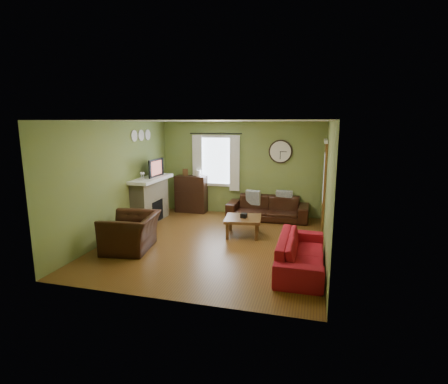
% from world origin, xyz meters
% --- Properties ---
extents(floor, '(4.60, 5.20, 0.00)m').
position_xyz_m(floor, '(0.00, 0.00, 0.00)').
color(floor, brown).
rests_on(floor, ground).
extents(ceiling, '(4.60, 5.20, 0.00)m').
position_xyz_m(ceiling, '(0.00, 0.00, 2.60)').
color(ceiling, white).
rests_on(ceiling, ground).
extents(wall_left, '(0.00, 5.20, 2.60)m').
position_xyz_m(wall_left, '(-2.30, 0.00, 1.30)').
color(wall_left, olive).
rests_on(wall_left, ground).
extents(wall_right, '(0.00, 5.20, 2.60)m').
position_xyz_m(wall_right, '(2.30, 0.00, 1.30)').
color(wall_right, olive).
rests_on(wall_right, ground).
extents(wall_back, '(4.60, 0.00, 2.60)m').
position_xyz_m(wall_back, '(0.00, 2.60, 1.30)').
color(wall_back, olive).
rests_on(wall_back, ground).
extents(wall_front, '(4.60, 0.00, 2.60)m').
position_xyz_m(wall_front, '(0.00, -2.60, 1.30)').
color(wall_front, olive).
rests_on(wall_front, ground).
extents(fireplace, '(0.40, 1.40, 1.10)m').
position_xyz_m(fireplace, '(-2.10, 1.15, 0.55)').
color(fireplace, tan).
rests_on(fireplace, floor).
extents(firebox, '(0.04, 0.60, 0.55)m').
position_xyz_m(firebox, '(-1.91, 1.15, 0.30)').
color(firebox, black).
rests_on(firebox, fireplace).
extents(mantel, '(0.58, 1.60, 0.08)m').
position_xyz_m(mantel, '(-2.07, 1.15, 1.14)').
color(mantel, white).
rests_on(mantel, fireplace).
extents(tv, '(0.08, 0.60, 0.35)m').
position_xyz_m(tv, '(-2.05, 1.30, 1.35)').
color(tv, black).
rests_on(tv, mantel).
extents(tv_screen, '(0.02, 0.62, 0.36)m').
position_xyz_m(tv_screen, '(-1.97, 1.30, 1.41)').
color(tv_screen, '#994C3F').
rests_on(tv_screen, mantel).
extents(medallion_left, '(0.28, 0.28, 0.03)m').
position_xyz_m(medallion_left, '(-2.28, 0.80, 2.25)').
color(medallion_left, white).
rests_on(medallion_left, wall_left).
extents(medallion_mid, '(0.28, 0.28, 0.03)m').
position_xyz_m(medallion_mid, '(-2.28, 1.15, 2.25)').
color(medallion_mid, white).
rests_on(medallion_mid, wall_left).
extents(medallion_right, '(0.28, 0.28, 0.03)m').
position_xyz_m(medallion_right, '(-2.28, 1.50, 2.25)').
color(medallion_right, white).
rests_on(medallion_right, wall_left).
extents(window_pane, '(1.00, 0.02, 1.30)m').
position_xyz_m(window_pane, '(-0.70, 2.58, 1.50)').
color(window_pane, silver).
rests_on(window_pane, wall_back).
extents(curtain_rod, '(0.03, 0.03, 1.50)m').
position_xyz_m(curtain_rod, '(-0.70, 2.48, 2.27)').
color(curtain_rod, black).
rests_on(curtain_rod, wall_back).
extents(curtain_left, '(0.28, 0.04, 1.55)m').
position_xyz_m(curtain_left, '(-1.25, 2.48, 1.45)').
color(curtain_left, white).
rests_on(curtain_left, wall_back).
extents(curtain_right, '(0.28, 0.04, 1.55)m').
position_xyz_m(curtain_right, '(-0.15, 2.48, 1.45)').
color(curtain_right, white).
rests_on(curtain_right, wall_back).
extents(wall_clock, '(0.64, 0.06, 0.64)m').
position_xyz_m(wall_clock, '(1.10, 2.55, 1.80)').
color(wall_clock, white).
rests_on(wall_clock, wall_back).
extents(door, '(0.05, 0.90, 2.10)m').
position_xyz_m(door, '(2.27, 1.85, 1.05)').
color(door, brown).
rests_on(door, floor).
extents(bookshelf, '(0.89, 0.38, 1.06)m').
position_xyz_m(bookshelf, '(-1.42, 2.39, 0.53)').
color(bookshelf, black).
rests_on(bookshelf, floor).
extents(book, '(0.20, 0.25, 0.02)m').
position_xyz_m(book, '(-1.46, 2.65, 0.96)').
color(book, '#54351B').
rests_on(book, bookshelf).
extents(sofa_brown, '(2.14, 0.84, 0.63)m').
position_xyz_m(sofa_brown, '(0.84, 2.16, 0.31)').
color(sofa_brown, black).
rests_on(sofa_brown, floor).
extents(pillow_left, '(0.44, 0.14, 0.44)m').
position_xyz_m(pillow_left, '(1.26, 2.38, 0.55)').
color(pillow_left, '#92999E').
rests_on(pillow_left, sofa_brown).
extents(pillow_right, '(0.41, 0.19, 0.40)m').
position_xyz_m(pillow_right, '(0.42, 2.29, 0.55)').
color(pillow_right, '#92999E').
rests_on(pillow_right, sofa_brown).
extents(sofa_red, '(0.78, 2.01, 0.59)m').
position_xyz_m(sofa_red, '(1.88, -0.92, 0.29)').
color(sofa_red, maroon).
rests_on(sofa_red, floor).
extents(armchair, '(1.15, 1.27, 0.73)m').
position_xyz_m(armchair, '(-1.53, -0.85, 0.37)').
color(armchair, black).
rests_on(armchair, floor).
extents(coffee_table, '(0.91, 0.91, 0.43)m').
position_xyz_m(coffee_table, '(0.49, 0.63, 0.22)').
color(coffee_table, '#54351B').
rests_on(coffee_table, floor).
extents(tissue_box, '(0.15, 0.15, 0.10)m').
position_xyz_m(tissue_box, '(0.51, 0.60, 0.40)').
color(tissue_box, black).
rests_on(tissue_box, coffee_table).
extents(wine_glass_a, '(0.07, 0.07, 0.20)m').
position_xyz_m(wine_glass_a, '(-2.05, 0.65, 1.28)').
color(wine_glass_a, white).
rests_on(wine_glass_a, mantel).
extents(wine_glass_b, '(0.07, 0.07, 0.19)m').
position_xyz_m(wine_glass_b, '(-2.05, 0.74, 1.27)').
color(wine_glass_b, white).
rests_on(wine_glass_b, mantel).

